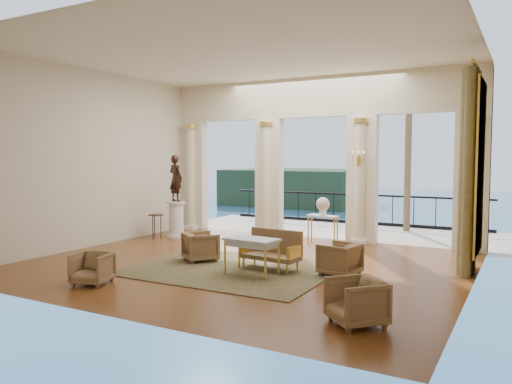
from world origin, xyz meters
The scene contains 23 objects.
floor centered at (0.00, 0.00, 0.00)m, with size 9.00×9.00×0.00m, color #452110.
room_walls centered at (0.00, -1.12, 2.88)m, with size 9.00×9.00×9.00m.
arcade centered at (0.00, 3.82, 2.58)m, with size 9.00×0.56×4.50m.
terrace centered at (0.00, 5.80, -0.05)m, with size 10.00×3.60×0.10m, color #ABA18D.
balustrade centered at (0.00, 7.40, 0.41)m, with size 9.00×0.06×1.03m.
palm_tree centered at (2.00, 6.60, 4.09)m, with size 2.00×2.00×4.50m.
headland centered at (-30.00, 70.00, -3.00)m, with size 22.00×18.00×6.00m, color black.
sea centered at (0.00, 60.00, -6.00)m, with size 160.00×160.00×0.00m, color #205D8A.
curtain centered at (4.28, 1.50, 2.02)m, with size 0.33×1.40×4.09m.
window_frame centered at (4.47, 1.50, 2.10)m, with size 0.04×1.60×3.40m, color #E3B84A.
wall_sconce centered at (1.40, 3.51, 2.23)m, with size 0.30×0.11×0.33m.
rug centered at (0.04, -0.60, 0.01)m, with size 4.03×3.13×0.02m, color #2D341A.
armchair_a centered at (-1.57, -2.80, 0.32)m, with size 0.62×0.58×0.64m, color #4A381C.
armchair_b centered at (3.30, -2.61, 0.35)m, with size 0.69×0.64×0.71m, color #4A381C.
armchair_c centered at (2.14, -0.01, 0.36)m, with size 0.69×0.65×0.71m, color #4A381C.
armchair_d centered at (-1.01, -0.21, 0.35)m, with size 0.69×0.64×0.71m, color #4A381C.
settee centered at (0.75, -0.15, 0.40)m, with size 1.27×0.64×0.81m.
game_table centered at (0.60, -0.76, 0.64)m, with size 1.09×0.66×0.72m.
pedestal centered at (-3.50, 2.12, 0.50)m, with size 0.56×0.56×1.03m.
statue centered at (-3.50, 2.12, 1.69)m, with size 0.48×0.31×1.32m, color #321F16.
console_table centered at (0.60, 3.05, 0.64)m, with size 0.87×0.49×0.78m.
urn centered at (0.60, 3.05, 1.04)m, with size 0.36×0.36×0.47m.
side_table centered at (-3.84, 1.65, 0.59)m, with size 0.42×0.42×0.69m.
Camera 1 is at (5.34, -9.17, 2.32)m, focal length 35.00 mm.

